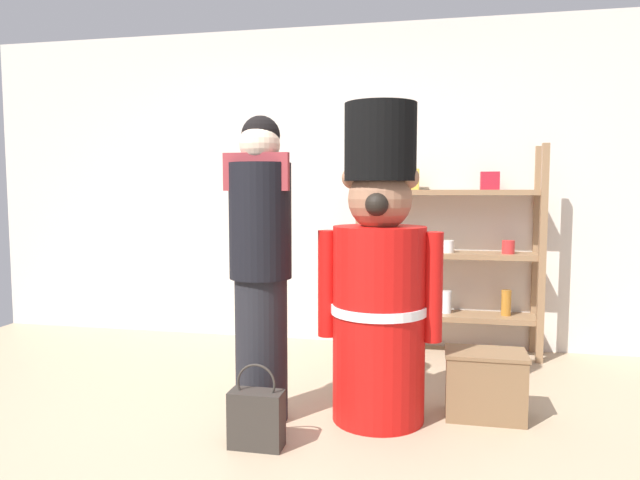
% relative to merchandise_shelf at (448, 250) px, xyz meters
% --- Properties ---
extents(ground_plane, '(6.40, 6.40, 0.00)m').
position_rel_merchandise_shelf_xyz_m(ground_plane, '(-0.85, -1.98, -0.81)').
color(ground_plane, tan).
extents(back_wall, '(6.40, 0.12, 2.60)m').
position_rel_merchandise_shelf_xyz_m(back_wall, '(-0.85, 0.22, 0.49)').
color(back_wall, silver).
rests_on(back_wall, ground_plane).
extents(merchandise_shelf, '(1.39, 0.35, 1.61)m').
position_rel_merchandise_shelf_xyz_m(merchandise_shelf, '(0.00, 0.00, 0.00)').
color(merchandise_shelf, '#93704C').
rests_on(merchandise_shelf, ground_plane).
extents(teddy_bear_guard, '(0.68, 0.53, 1.73)m').
position_rel_merchandise_shelf_xyz_m(teddy_bear_guard, '(-0.38, -1.44, -0.03)').
color(teddy_bear_guard, red).
rests_on(teddy_bear_guard, ground_plane).
extents(person_shopper, '(0.35, 0.34, 1.67)m').
position_rel_merchandise_shelf_xyz_m(person_shopper, '(-1.02, -1.57, 0.07)').
color(person_shopper, black).
rests_on(person_shopper, ground_plane).
extents(shopping_bag, '(0.27, 0.13, 0.42)m').
position_rel_merchandise_shelf_xyz_m(shopping_bag, '(-0.93, -1.92, -0.65)').
color(shopping_bag, '#332D28').
rests_on(shopping_bag, ground_plane).
extents(display_crate, '(0.44, 0.28, 0.38)m').
position_rel_merchandise_shelf_xyz_m(display_crate, '(0.20, -1.29, -0.62)').
color(display_crate, brown).
rests_on(display_crate, ground_plane).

